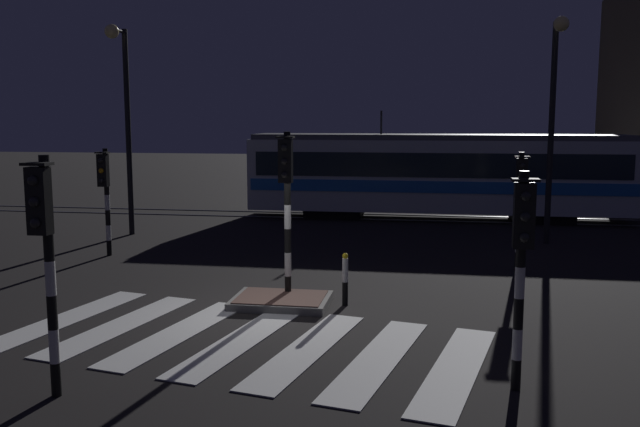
{
  "coord_description": "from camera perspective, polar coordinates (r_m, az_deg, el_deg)",
  "views": [
    {
      "loc": [
        3.26,
        -12.92,
        3.86
      ],
      "look_at": [
        0.36,
        4.55,
        1.4
      ],
      "focal_mm": 38.6,
      "sensor_mm": 36.0,
      "label": 1
    }
  ],
  "objects": [
    {
      "name": "bollard_island_edge",
      "position": [
        14.27,
        2.1,
        -5.46
      ],
      "size": [
        0.12,
        0.12,
        1.11
      ],
      "color": "black",
      "rests_on": "ground"
    },
    {
      "name": "tram",
      "position": [
        26.83,
        9.65,
        3.27
      ],
      "size": [
        14.54,
        2.58,
        4.15
      ],
      "color": "silver",
      "rests_on": "ground"
    },
    {
      "name": "rail_near",
      "position": [
        26.51,
        2.27,
        -0.44
      ],
      "size": [
        80.0,
        0.12,
        0.03
      ],
      "primitive_type": "cube",
      "color": "#59595E",
      "rests_on": "ground"
    },
    {
      "name": "traffic_light_corner_far_right",
      "position": [
        18.15,
        16.29,
        1.65
      ],
      "size": [
        0.36,
        0.42,
        3.01
      ],
      "color": "black",
      "rests_on": "ground"
    },
    {
      "name": "street_lamp_trackside_left",
      "position": [
        23.37,
        -15.97,
        8.72
      ],
      "size": [
        0.44,
        1.21,
        6.75
      ],
      "color": "black",
      "rests_on": "ground"
    },
    {
      "name": "traffic_light_median_centre",
      "position": [
        14.38,
        -2.79,
        1.93
      ],
      "size": [
        0.36,
        0.42,
        3.58
      ],
      "color": "black",
      "rests_on": "ground"
    },
    {
      "name": "crosswalk_zebra",
      "position": [
        12.28,
        -6.58,
        -10.41
      ],
      "size": [
        8.87,
        5.7,
        0.02
      ],
      "color": "silver",
      "rests_on": "ground"
    },
    {
      "name": "street_lamp_trackside_right",
      "position": [
        21.95,
        18.82,
        8.69
      ],
      "size": [
        0.44,
        1.21,
        6.75
      ],
      "color": "black",
      "rests_on": "ground"
    },
    {
      "name": "traffic_light_corner_far_left",
      "position": [
        20.06,
        -17.4,
        2.22
      ],
      "size": [
        0.36,
        0.42,
        3.03
      ],
      "color": "black",
      "rests_on": "ground"
    },
    {
      "name": "traffic_light_kerb_mid_left",
      "position": [
        9.96,
        -21.86,
        -2.1
      ],
      "size": [
        0.36,
        0.42,
        3.37
      ],
      "color": "black",
      "rests_on": "ground"
    },
    {
      "name": "rail_far",
      "position": [
        27.92,
        2.64,
        -0.02
      ],
      "size": [
        80.0,
        0.12,
        0.03
      ],
      "primitive_type": "cube",
      "color": "#59595E",
      "rests_on": "ground"
    },
    {
      "name": "traffic_light_corner_near_right",
      "position": [
        9.9,
        16.4,
        -2.82
      ],
      "size": [
        0.36,
        0.42,
        3.14
      ],
      "color": "black",
      "rests_on": "ground"
    },
    {
      "name": "traffic_island",
      "position": [
        14.46,
        -3.24,
        -7.22
      ],
      "size": [
        1.99,
        1.48,
        0.18
      ],
      "color": "slate",
      "rests_on": "ground"
    },
    {
      "name": "ground_plane",
      "position": [
        13.87,
        -4.6,
        -8.27
      ],
      "size": [
        120.0,
        120.0,
        0.0
      ],
      "primitive_type": "plane",
      "color": "black"
    }
  ]
}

